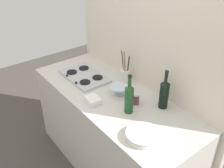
# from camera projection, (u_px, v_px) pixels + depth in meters

# --- Properties ---
(ground_plane) EXTENTS (6.00, 6.00, 0.00)m
(ground_plane) POSITION_uv_depth(u_px,v_px,m) (112.00, 164.00, 2.81)
(ground_plane) COLOR #47423D
(ground_plane) RESTS_ON ground
(counter_block) EXTENTS (1.80, 0.70, 0.90)m
(counter_block) POSITION_uv_depth(u_px,v_px,m) (112.00, 133.00, 2.58)
(counter_block) COLOR beige
(counter_block) RESTS_ON ground
(backsplash_panel) EXTENTS (1.90, 0.06, 2.21)m
(backsplash_panel) POSITION_uv_depth(u_px,v_px,m) (144.00, 64.00, 2.44)
(backsplash_panel) COLOR beige
(backsplash_panel) RESTS_ON ground
(stovetop_hob) EXTENTS (0.51, 0.33, 0.04)m
(stovetop_hob) POSITION_uv_depth(u_px,v_px,m) (84.00, 76.00, 2.62)
(stovetop_hob) COLOR #B2B2B7
(stovetop_hob) RESTS_ON counter_block
(plate_stack) EXTENTS (0.26, 0.26, 0.05)m
(plate_stack) POSITION_uv_depth(u_px,v_px,m) (143.00, 135.00, 1.86)
(plate_stack) COLOR white
(plate_stack) RESTS_ON counter_block
(wine_bottle_leftmost) EXTENTS (0.07, 0.07, 0.35)m
(wine_bottle_leftmost) POSITION_uv_depth(u_px,v_px,m) (129.00, 98.00, 2.07)
(wine_bottle_leftmost) COLOR #19471E
(wine_bottle_leftmost) RESTS_ON counter_block
(wine_bottle_mid_left) EXTENTS (0.08, 0.08, 0.35)m
(wine_bottle_mid_left) POSITION_uv_depth(u_px,v_px,m) (164.00, 94.00, 2.13)
(wine_bottle_mid_left) COLOR black
(wine_bottle_mid_left) RESTS_ON counter_block
(mixing_bowl) EXTENTS (0.16, 0.16, 0.09)m
(mixing_bowl) POSITION_uv_depth(u_px,v_px,m) (119.00, 91.00, 2.32)
(mixing_bowl) COLOR silver
(mixing_bowl) RESTS_ON counter_block
(butter_dish) EXTENTS (0.15, 0.12, 0.05)m
(butter_dish) POSITION_uv_depth(u_px,v_px,m) (93.00, 100.00, 2.24)
(butter_dish) COLOR white
(butter_dish) RESTS_ON counter_block
(utensil_crock) EXTENTS (0.10, 0.10, 0.32)m
(utensil_crock) POSITION_uv_depth(u_px,v_px,m) (125.00, 74.00, 2.53)
(utensil_crock) COLOR silver
(utensil_crock) RESTS_ON counter_block
(condiment_jar_front) EXTENTS (0.06, 0.06, 0.10)m
(condiment_jar_front) POSITION_uv_depth(u_px,v_px,m) (136.00, 99.00, 2.21)
(condiment_jar_front) COLOR #66384C
(condiment_jar_front) RESTS_ON counter_block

